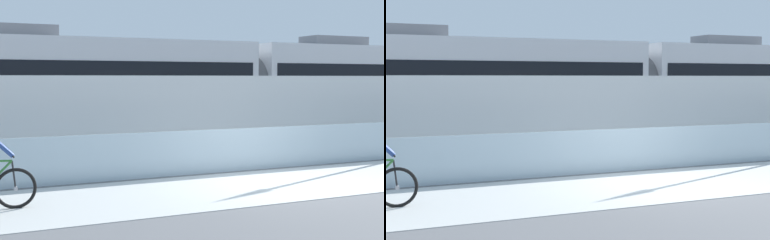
# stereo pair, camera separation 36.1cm
# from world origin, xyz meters

# --- Properties ---
(ground_plane) EXTENTS (200.00, 200.00, 0.00)m
(ground_plane) POSITION_xyz_m (0.00, 0.00, 0.00)
(ground_plane) COLOR slate
(bike_path_deck) EXTENTS (32.00, 3.20, 0.01)m
(bike_path_deck) POSITION_xyz_m (0.00, 0.00, 0.01)
(bike_path_deck) COLOR silver
(bike_path_deck) RESTS_ON ground
(glass_parapet) EXTENTS (32.00, 0.05, 1.04)m
(glass_parapet) POSITION_xyz_m (0.00, 1.85, 0.52)
(glass_parapet) COLOR silver
(glass_parapet) RESTS_ON ground
(concrete_barrier_wall) EXTENTS (32.00, 0.36, 2.34)m
(concrete_barrier_wall) POSITION_xyz_m (0.00, 3.65, 1.17)
(concrete_barrier_wall) COLOR silver
(concrete_barrier_wall) RESTS_ON ground
(tram_rail_near) EXTENTS (32.00, 0.08, 0.01)m
(tram_rail_near) POSITION_xyz_m (0.00, 6.13, 0.00)
(tram_rail_near) COLOR #595654
(tram_rail_near) RESTS_ON ground
(tram_rail_far) EXTENTS (32.00, 0.08, 0.01)m
(tram_rail_far) POSITION_xyz_m (0.00, 7.57, 0.00)
(tram_rail_far) COLOR #595654
(tram_rail_far) RESTS_ON ground
(tram) EXTENTS (22.56, 2.54, 3.81)m
(tram) POSITION_xyz_m (3.09, 6.85, 1.89)
(tram) COLOR silver
(tram) RESTS_ON ground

